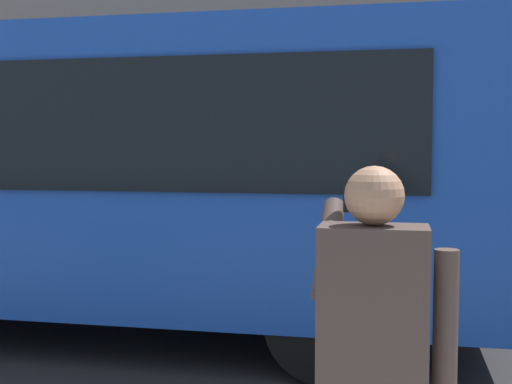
% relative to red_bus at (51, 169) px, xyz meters
% --- Properties ---
extents(ground_plane, '(60.00, 60.00, 0.00)m').
position_rel_red_bus_xyz_m(ground_plane, '(-2.74, -0.23, -1.68)').
color(ground_plane, '#232326').
extents(red_bus, '(9.05, 2.54, 3.08)m').
position_rel_red_bus_xyz_m(red_bus, '(0.00, 0.00, 0.00)').
color(red_bus, '#1947AD').
rests_on(red_bus, ground_plane).
extents(pedestrian_photographer, '(0.53, 0.52, 1.70)m').
position_rel_red_bus_xyz_m(pedestrian_photographer, '(-3.49, 3.98, -0.54)').
color(pedestrian_photographer, '#2D2D33').
rests_on(pedestrian_photographer, sidewalk_curb).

